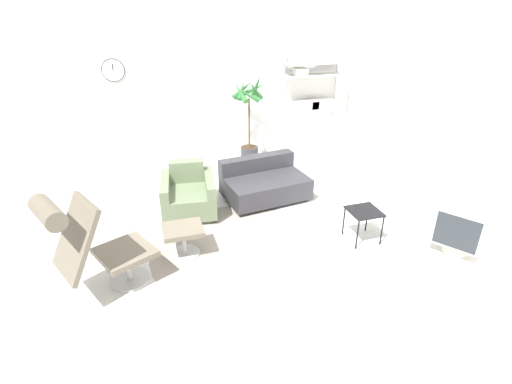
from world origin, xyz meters
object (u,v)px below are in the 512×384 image
at_px(lounge_chair, 88,239).
at_px(armchair_red, 189,196).
at_px(side_table, 364,214).
at_px(shelf_unit, 315,85).
at_px(ottoman, 183,235).
at_px(potted_plant, 249,125).
at_px(crt_television, 461,227).
at_px(couch_low, 264,184).

height_order(lounge_chair, armchair_red, lounge_chair).
height_order(side_table, shelf_unit, shelf_unit).
height_order(ottoman, side_table, side_table).
bearing_deg(side_table, lounge_chair, -178.06).
xyz_separation_m(side_table, potted_plant, (-0.63, 2.95, 0.35)).
bearing_deg(potted_plant, shelf_unit, 10.84).
bearing_deg(ottoman, side_table, -8.96).
relative_size(armchair_red, shelf_unit, 0.46).
height_order(side_table, crt_television, crt_television).
relative_size(lounge_chair, shelf_unit, 0.60).
bearing_deg(side_table, ottoman, 171.04).
bearing_deg(potted_plant, crt_television, -65.44).
height_order(potted_plant, shelf_unit, shelf_unit).
bearing_deg(side_table, crt_television, -30.10).
distance_m(ottoman, couch_low, 1.81).
distance_m(lounge_chair, ottoman, 1.13).
xyz_separation_m(side_table, crt_television, (0.98, -0.57, -0.04)).
bearing_deg(ottoman, crt_television, -16.05).
bearing_deg(shelf_unit, potted_plant, -169.16).
distance_m(couch_low, shelf_unit, 2.56).
height_order(lounge_chair, potted_plant, potted_plant).
height_order(armchair_red, couch_low, armchair_red).
bearing_deg(lounge_chair, potted_plant, 114.89).
xyz_separation_m(lounge_chair, crt_television, (4.14, -0.46, -0.35)).
bearing_deg(potted_plant, side_table, -78.02).
bearing_deg(shelf_unit, couch_low, -132.57).
bearing_deg(side_table, armchair_red, 145.12).
distance_m(lounge_chair, crt_television, 4.18).
bearing_deg(lounge_chair, ottoman, 90.00).
xyz_separation_m(lounge_chair, armchair_red, (1.17, 1.49, -0.42)).
xyz_separation_m(armchair_red, shelf_unit, (2.74, 1.83, 1.04)).
bearing_deg(potted_plant, lounge_chair, -129.70).
height_order(lounge_chair, shelf_unit, shelf_unit).
bearing_deg(crt_television, armchair_red, 23.05).
bearing_deg(couch_low, potted_plant, -105.09).
xyz_separation_m(ottoman, crt_television, (3.19, -0.92, 0.06)).
distance_m(ottoman, side_table, 2.23).
bearing_deg(crt_television, ottoman, 40.36).
xyz_separation_m(ottoman, couch_low, (1.39, 1.15, -0.05)).
distance_m(armchair_red, crt_television, 3.55).
xyz_separation_m(armchair_red, couch_low, (1.17, 0.12, -0.03)).
bearing_deg(armchair_red, shelf_unit, -139.16).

